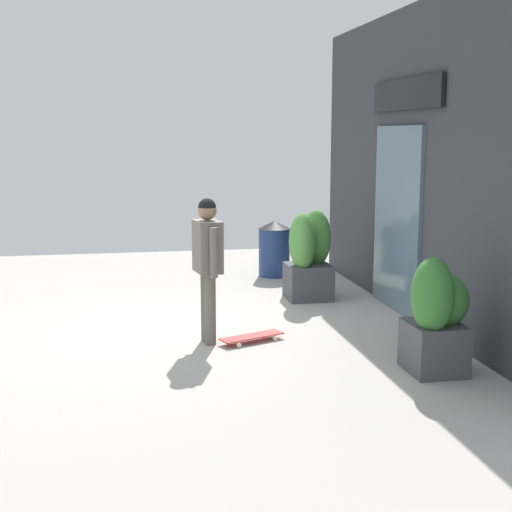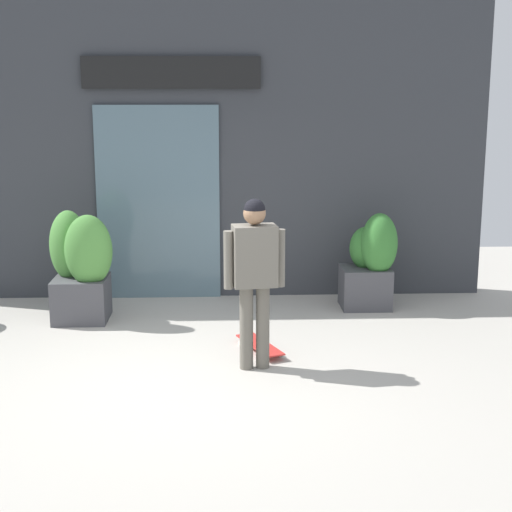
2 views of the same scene
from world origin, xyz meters
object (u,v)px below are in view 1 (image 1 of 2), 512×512
object	(u,v)px
skateboarder	(208,256)
planter_box_right	(436,318)
skateboard	(252,337)
trash_bin	(274,248)
planter_box_left	(309,256)

from	to	relation	value
skateboarder	planter_box_right	xyz separation A→B (m)	(1.50, 2.08, -0.44)
skateboard	planter_box_right	distance (m)	2.20
skateboard	planter_box_right	xyz separation A→B (m)	(1.43, 1.59, 0.50)
planter_box_right	trash_bin	world-z (taller)	planter_box_right
skateboarder	planter_box_left	world-z (taller)	skateboarder
skateboard	trash_bin	size ratio (longest dim) A/B	0.85
skateboarder	trash_bin	bearing A→B (deg)	58.97
skateboarder	skateboard	distance (m)	1.07
skateboarder	planter_box_right	size ratio (longest dim) A/B	1.39
trash_bin	skateboard	bearing A→B (deg)	-15.82
planter_box_left	skateboard	bearing A→B (deg)	-30.59
planter_box_left	planter_box_right	world-z (taller)	planter_box_left
trash_bin	planter_box_left	bearing A→B (deg)	4.10
skateboard	planter_box_left	bearing A→B (deg)	36.97
planter_box_left	planter_box_right	size ratio (longest dim) A/B	1.07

